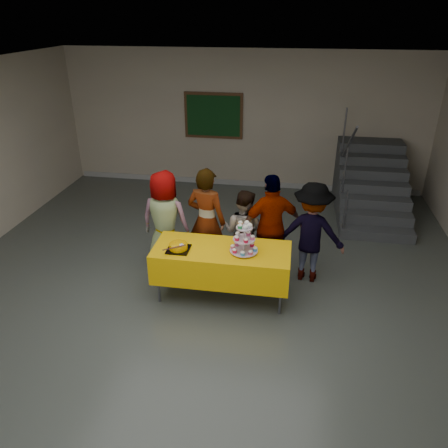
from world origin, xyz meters
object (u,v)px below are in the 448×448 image
object	(u,v)px
noticeboard	(213,116)
schoolchild_c	(243,232)
bear_cake	(178,246)
schoolchild_e	(311,233)
staircase	(369,186)
bake_table	(222,262)
schoolchild_a	(165,221)
cupcake_stand	(244,241)
schoolchild_b	(207,221)
schoolchild_d	(271,227)

from	to	relation	value
noticeboard	schoolchild_c	bearing A→B (deg)	-72.70
bear_cake	schoolchild_e	bearing A→B (deg)	24.23
bear_cake	staircase	distance (m)	4.77
bake_table	schoolchild_a	xyz separation A→B (m)	(-1.00, 0.69, 0.24)
staircase	schoolchild_c	bearing A→B (deg)	-128.66
cupcake_stand	bear_cake	size ratio (longest dim) A/B	1.24
schoolchild_b	staircase	world-z (taller)	staircase
noticeboard	schoolchild_a	bearing A→B (deg)	-91.13
schoolchild_a	bear_cake	bearing A→B (deg)	123.85
bear_cake	schoolchild_a	distance (m)	0.92
schoolchild_a	schoolchild_b	world-z (taller)	schoolchild_b
noticeboard	bake_table	bearing A→B (deg)	-78.08
schoolchild_b	staircase	distance (m)	4.02
bake_table	schoolchild_c	size ratio (longest dim) A/B	1.40
schoolchild_a	schoolchild_d	size ratio (longest dim) A/B	0.98
cupcake_stand	schoolchild_e	distance (m)	1.17
schoolchild_b	cupcake_stand	bearing A→B (deg)	145.99
schoolchild_d	schoolchild_e	bearing A→B (deg)	156.66
bake_table	noticeboard	size ratio (longest dim) A/B	1.45
noticeboard	staircase	bearing A→B (deg)	-13.92
schoolchild_b	noticeboard	size ratio (longest dim) A/B	1.29
schoolchild_c	staircase	world-z (taller)	staircase
bear_cake	staircase	bearing A→B (deg)	50.55
schoolchild_d	schoolchild_e	distance (m)	0.58
bear_cake	noticeboard	xyz separation A→B (m)	(-0.35, 4.51, 0.77)
bear_cake	schoolchild_d	xyz separation A→B (m)	(1.21, 0.83, -0.02)
schoolchild_c	schoolchild_b	bearing A→B (deg)	23.32
cupcake_stand	staircase	distance (m)	4.20
cupcake_stand	schoolchild_d	world-z (taller)	schoolchild_d
schoolchild_c	staircase	bearing A→B (deg)	-112.22
cupcake_stand	noticeboard	bearing A→B (deg)	105.60
bear_cake	schoolchild_e	distance (m)	1.96
schoolchild_e	schoolchild_d	bearing A→B (deg)	4.84
bake_table	noticeboard	xyz separation A→B (m)	(-0.93, 4.38, 1.04)
bake_table	noticeboard	world-z (taller)	noticeboard
schoolchild_d	staircase	bearing A→B (deg)	-143.49
cupcake_stand	schoolchild_e	size ratio (longest dim) A/B	0.29
staircase	noticeboard	xyz separation A→B (m)	(-3.37, 0.84, 1.11)
staircase	schoolchild_d	bearing A→B (deg)	-122.58
cupcake_stand	schoolchild_c	xyz separation A→B (m)	(-0.10, 0.79, -0.28)
schoolchild_b	schoolchild_a	bearing A→B (deg)	13.22
bake_table	schoolchild_a	bearing A→B (deg)	145.44
schoolchild_b	schoolchild_c	distance (m)	0.58
bear_cake	schoolchild_a	size ratio (longest dim) A/B	0.23
cupcake_stand	staircase	size ratio (longest dim) A/B	0.19
bear_cake	staircase	size ratio (longest dim) A/B	0.15
schoolchild_a	schoolchild_c	bearing A→B (deg)	-170.84
bake_table	cupcake_stand	xyz separation A→B (m)	(0.31, -0.04, 0.39)
schoolchild_c	schoolchild_d	distance (m)	0.45
schoolchild_e	noticeboard	bearing A→B (deg)	-52.72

